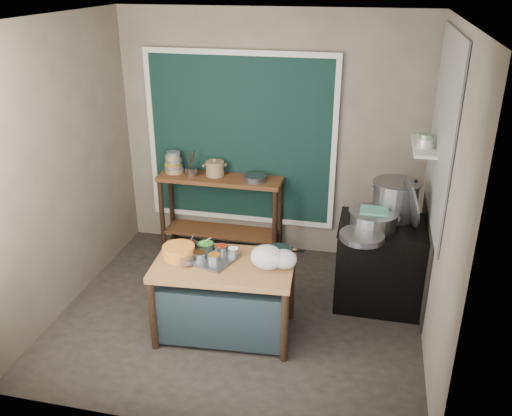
% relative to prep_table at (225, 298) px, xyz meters
% --- Properties ---
extents(floor, '(3.50, 3.00, 0.02)m').
position_rel_prep_table_xyz_m(floor, '(0.06, 0.30, -0.39)').
color(floor, '#302924').
rests_on(floor, ground).
extents(back_wall, '(3.50, 0.02, 2.80)m').
position_rel_prep_table_xyz_m(back_wall, '(0.06, 1.81, 1.02)').
color(back_wall, '#776C5B').
rests_on(back_wall, floor).
extents(left_wall, '(0.02, 3.00, 2.80)m').
position_rel_prep_table_xyz_m(left_wall, '(-1.70, 0.30, 1.02)').
color(left_wall, '#776C5B').
rests_on(left_wall, floor).
extents(right_wall, '(0.02, 3.00, 2.80)m').
position_rel_prep_table_xyz_m(right_wall, '(1.82, 0.30, 1.02)').
color(right_wall, '#776C5B').
rests_on(right_wall, floor).
extents(ceiling, '(3.50, 3.00, 0.02)m').
position_rel_prep_table_xyz_m(ceiling, '(0.06, 0.30, 2.43)').
color(ceiling, '#776C5B').
rests_on(ceiling, back_wall).
extents(curtain_panel, '(2.10, 0.02, 1.90)m').
position_rel_prep_table_xyz_m(curtain_panel, '(-0.29, 1.77, 0.98)').
color(curtain_panel, black).
rests_on(curtain_panel, back_wall).
extents(curtain_frame, '(2.22, 0.03, 2.02)m').
position_rel_prep_table_xyz_m(curtain_frame, '(-0.29, 1.76, 0.98)').
color(curtain_frame, beige).
rests_on(curtain_frame, back_wall).
extents(tile_panel, '(0.02, 1.70, 1.70)m').
position_rel_prep_table_xyz_m(tile_panel, '(1.80, 0.85, 1.48)').
color(tile_panel, '#B2B2AA').
rests_on(tile_panel, right_wall).
extents(soot_patch, '(0.01, 1.30, 1.30)m').
position_rel_prep_table_xyz_m(soot_patch, '(1.80, 0.95, 0.32)').
color(soot_patch, black).
rests_on(soot_patch, right_wall).
extents(wall_shelf, '(0.22, 0.70, 0.03)m').
position_rel_prep_table_xyz_m(wall_shelf, '(1.69, 1.15, 1.23)').
color(wall_shelf, beige).
rests_on(wall_shelf, right_wall).
extents(prep_table, '(1.30, 0.81, 0.75)m').
position_rel_prep_table_xyz_m(prep_table, '(0.00, 0.00, 0.00)').
color(prep_table, '#956236').
rests_on(prep_table, floor).
extents(back_counter, '(1.45, 0.40, 0.95)m').
position_rel_prep_table_xyz_m(back_counter, '(-0.49, 1.58, 0.10)').
color(back_counter, brown).
rests_on(back_counter, floor).
extents(stove_block, '(0.90, 0.68, 0.85)m').
position_rel_prep_table_xyz_m(stove_block, '(1.41, 0.85, 0.05)').
color(stove_block, black).
rests_on(stove_block, floor).
extents(stove_top, '(0.92, 0.69, 0.03)m').
position_rel_prep_table_xyz_m(stove_top, '(1.41, 0.85, 0.49)').
color(stove_top, black).
rests_on(stove_top, stove_block).
extents(condiment_tray, '(0.62, 0.52, 0.02)m').
position_rel_prep_table_xyz_m(condiment_tray, '(-0.18, 0.05, 0.39)').
color(condiment_tray, gray).
rests_on(condiment_tray, prep_table).
extents(condiment_bowls, '(0.55, 0.42, 0.06)m').
position_rel_prep_table_xyz_m(condiment_bowls, '(-0.22, 0.08, 0.43)').
color(condiment_bowls, gray).
rests_on(condiment_bowls, condiment_tray).
extents(yellow_basin, '(0.30, 0.30, 0.11)m').
position_rel_prep_table_xyz_m(yellow_basin, '(-0.43, 0.01, 0.43)').
color(yellow_basin, '#B27220').
rests_on(yellow_basin, prep_table).
extents(saucepan, '(0.27, 0.27, 0.11)m').
position_rel_prep_table_xyz_m(saucepan, '(0.47, 0.17, 0.43)').
color(saucepan, gray).
rests_on(saucepan, prep_table).
extents(plastic_bag_a, '(0.31, 0.27, 0.22)m').
position_rel_prep_table_xyz_m(plastic_bag_a, '(0.39, -0.00, 0.48)').
color(plastic_bag_a, white).
rests_on(plastic_bag_a, prep_table).
extents(plastic_bag_b, '(0.25, 0.22, 0.17)m').
position_rel_prep_table_xyz_m(plastic_bag_b, '(0.54, 0.03, 0.46)').
color(plastic_bag_b, white).
rests_on(plastic_bag_b, prep_table).
extents(bowl_stack, '(0.22, 0.22, 0.25)m').
position_rel_prep_table_xyz_m(bowl_stack, '(-1.06, 1.62, 0.68)').
color(bowl_stack, tan).
rests_on(bowl_stack, back_counter).
extents(utensil_cup, '(0.20, 0.20, 0.09)m').
position_rel_prep_table_xyz_m(utensil_cup, '(-0.83, 1.57, 0.62)').
color(utensil_cup, gray).
rests_on(utensil_cup, back_counter).
extents(ceramic_crock, '(0.28, 0.28, 0.15)m').
position_rel_prep_table_xyz_m(ceramic_crock, '(-0.55, 1.61, 0.65)').
color(ceramic_crock, olive).
rests_on(ceramic_crock, back_counter).
extents(wide_bowl, '(0.34, 0.34, 0.07)m').
position_rel_prep_table_xyz_m(wide_bowl, '(-0.06, 1.55, 0.61)').
color(wide_bowl, gray).
rests_on(wide_bowl, back_counter).
extents(stock_pot, '(0.58, 0.58, 0.37)m').
position_rel_prep_table_xyz_m(stock_pot, '(1.47, 1.06, 0.69)').
color(stock_pot, gray).
rests_on(stock_pot, stove_top).
extents(pot_lid, '(0.23, 0.49, 0.47)m').
position_rel_prep_table_xyz_m(pot_lid, '(1.61, 0.88, 0.74)').
color(pot_lid, gray).
rests_on(pot_lid, stove_top).
extents(steamer, '(0.58, 0.58, 0.15)m').
position_rel_prep_table_xyz_m(steamer, '(1.28, 0.78, 0.58)').
color(steamer, gray).
rests_on(steamer, stove_top).
extents(green_cloth, '(0.26, 0.20, 0.02)m').
position_rel_prep_table_xyz_m(green_cloth, '(1.28, 0.78, 0.67)').
color(green_cloth, '#4E907A').
rests_on(green_cloth, steamer).
extents(shallow_pan, '(0.52, 0.52, 0.05)m').
position_rel_prep_table_xyz_m(shallow_pan, '(1.19, 0.48, 0.53)').
color(shallow_pan, gray).
rests_on(shallow_pan, stove_top).
extents(shelf_bowl_stack, '(0.16, 0.16, 0.13)m').
position_rel_prep_table_xyz_m(shelf_bowl_stack, '(1.69, 1.06, 1.30)').
color(shelf_bowl_stack, silver).
rests_on(shelf_bowl_stack, wall_shelf).
extents(shelf_bowl_green, '(0.17, 0.17, 0.05)m').
position_rel_prep_table_xyz_m(shelf_bowl_green, '(1.69, 1.36, 1.26)').
color(shelf_bowl_green, gray).
rests_on(shelf_bowl_green, wall_shelf).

